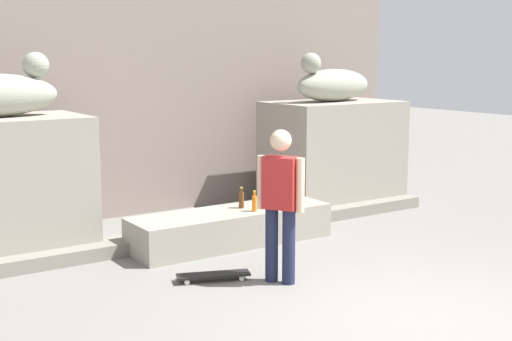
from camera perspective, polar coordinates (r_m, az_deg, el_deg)
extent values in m
plane|color=slate|center=(6.67, 13.21, -12.20)|extent=(40.00, 40.00, 0.00)
cube|color=gray|center=(11.01, -9.28, 12.94)|extent=(9.30, 0.60, 6.24)
cube|color=gray|center=(11.32, 6.35, 1.40)|extent=(2.12, 1.34, 1.71)
sphere|color=#9A9F8B|center=(8.97, -17.77, 8.32)|extent=(0.32, 0.32, 0.32)
ellipsoid|color=#9A9F8B|center=(11.22, 6.45, 7.03)|extent=(1.67, 0.81, 0.52)
sphere|color=#9A9F8B|center=(10.80, 4.56, 8.86)|extent=(0.32, 0.32, 0.32)
cube|color=gray|center=(9.02, -2.06, -4.71)|extent=(2.71, 0.80, 0.44)
cylinder|color=#1E233F|center=(7.51, 1.31, -6.16)|extent=(0.14, 0.14, 0.82)
cylinder|color=#1E233F|center=(7.43, 2.73, -6.33)|extent=(0.14, 0.14, 0.82)
cube|color=#B22626|center=(7.31, 2.05, -1.03)|extent=(0.36, 0.41, 0.56)
sphere|color=beige|center=(7.24, 2.07, 2.51)|extent=(0.23, 0.23, 0.23)
cylinder|color=beige|center=(7.41, 0.44, -0.97)|extent=(0.09, 0.09, 0.58)
cylinder|color=beige|center=(7.23, 3.68, -1.25)|extent=(0.09, 0.09, 0.58)
cube|color=black|center=(7.63, -3.54, -8.61)|extent=(0.82, 0.47, 0.02)
cylinder|color=white|center=(7.76, -1.42, -8.59)|extent=(0.06, 0.05, 0.06)
cylinder|color=white|center=(7.63, -1.20, -8.91)|extent=(0.06, 0.05, 0.06)
cylinder|color=white|center=(7.67, -5.87, -8.86)|extent=(0.06, 0.05, 0.06)
cylinder|color=white|center=(7.53, -5.73, -9.19)|extent=(0.06, 0.05, 0.06)
cylinder|color=orange|center=(8.91, -0.13, -2.76)|extent=(0.06, 0.06, 0.20)
cylinder|color=orange|center=(8.88, -0.13, -1.94)|extent=(0.03, 0.03, 0.06)
cylinder|color=yellow|center=(8.88, -0.13, -1.71)|extent=(0.03, 0.03, 0.01)
cylinder|color=#593314|center=(9.10, -1.22, -2.48)|extent=(0.07, 0.07, 0.21)
cylinder|color=#593314|center=(9.07, -1.23, -1.65)|extent=(0.03, 0.03, 0.06)
cylinder|color=yellow|center=(9.06, -1.23, -1.43)|extent=(0.04, 0.04, 0.01)
cylinder|color=silver|center=(9.67, 1.42, -1.75)|extent=(0.06, 0.06, 0.21)
cylinder|color=silver|center=(9.65, 1.42, -0.97)|extent=(0.03, 0.03, 0.06)
cylinder|color=yellow|center=(9.64, 1.42, -0.76)|extent=(0.03, 0.03, 0.01)
cylinder|color=red|center=(9.74, 3.56, -1.60)|extent=(0.07, 0.07, 0.24)
cylinder|color=red|center=(9.71, 3.57, -0.72)|extent=(0.03, 0.03, 0.06)
cylinder|color=yellow|center=(9.70, 3.57, -0.52)|extent=(0.04, 0.04, 0.01)
cube|color=gray|center=(9.42, -3.44, -4.98)|extent=(7.39, 0.50, 0.17)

